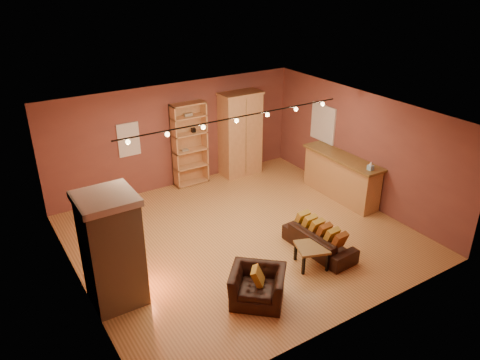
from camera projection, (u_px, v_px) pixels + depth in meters
floor at (242, 236)px, 10.48m from camera, size 7.00×7.00×0.00m
ceiling at (242, 116)px, 9.28m from camera, size 7.00×7.00×0.00m
back_wall at (176, 136)px, 12.37m from camera, size 7.00×0.02×2.80m
left_wall at (73, 225)px, 8.19m from camera, size 0.02×6.50×2.80m
right_wall at (361, 148)px, 11.57m from camera, size 0.02×6.50×2.80m
fireplace at (112, 250)px, 8.10m from camera, size 1.01×0.98×2.12m
back_window at (129, 140)px, 11.66m from camera, size 0.56×0.04×0.86m
bookcase at (189, 143)px, 12.52m from camera, size 0.93×0.36×2.28m
armoire at (240, 134)px, 13.10m from camera, size 1.17×0.67×2.38m
bar_counter at (341, 176)px, 11.99m from camera, size 0.63×2.38×1.14m
tissue_box at (371, 166)px, 10.95m from camera, size 0.13×0.13×0.23m
right_window at (323, 123)px, 12.52m from camera, size 0.05×0.90×1.00m
loveseat at (319, 236)px, 9.81m from camera, size 0.58×1.69×0.72m
armchair at (258, 281)px, 8.33m from camera, size 1.14×1.11×0.84m
coffee_table at (312, 249)px, 9.32m from camera, size 0.76×0.76×0.45m
track_rail at (237, 119)px, 9.49m from camera, size 5.20×0.09×0.13m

